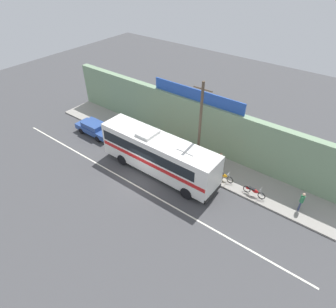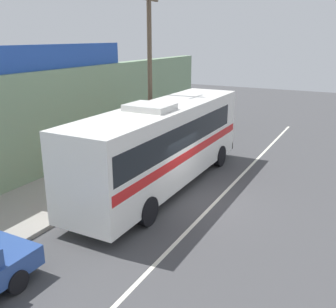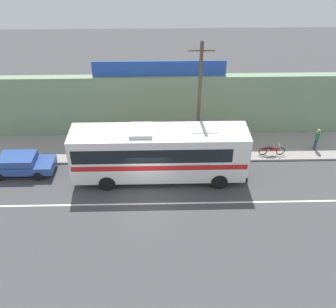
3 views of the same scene
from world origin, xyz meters
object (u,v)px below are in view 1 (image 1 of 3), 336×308
object	(u,v)px
pedestrian_far_left	(220,160)
pedestrian_near_shop	(302,200)
parked_car	(95,128)
utility_pole	(200,129)
motorcycle_orange	(223,176)
intercity_bus	(158,153)
motorcycle_green	(254,191)

from	to	relation	value
pedestrian_far_left	pedestrian_near_shop	bearing A→B (deg)	-4.97
parked_car	utility_pole	distance (m)	12.52
utility_pole	motorcycle_orange	bearing A→B (deg)	6.04
intercity_bus	motorcycle_orange	world-z (taller)	intercity_bus
utility_pole	motorcycle_green	size ratio (longest dim) A/B	4.45
parked_car	pedestrian_near_shop	xyz separation A→B (m)	(20.60, 2.16, 0.38)
motorcycle_orange	pedestrian_far_left	size ratio (longest dim) A/B	1.09
intercity_bus	motorcycle_green	world-z (taller)	intercity_bus
utility_pole	motorcycle_orange	xyz separation A→B (m)	(2.48, 0.26, -3.86)
intercity_bus	motorcycle_orange	xyz separation A→B (m)	(5.16, 2.42, -1.50)
parked_car	motorcycle_green	world-z (taller)	parked_car
intercity_bus	utility_pole	bearing A→B (deg)	38.85
parked_car	motorcycle_orange	world-z (taller)	parked_car
parked_car	utility_pole	world-z (taller)	utility_pole
utility_pole	intercity_bus	bearing A→B (deg)	-141.15
utility_pole	motorcycle_green	distance (m)	6.59
utility_pole	parked_car	bearing A→B (deg)	-173.21
parked_car	motorcycle_green	bearing A→B (deg)	4.97
pedestrian_near_shop	parked_car	bearing A→B (deg)	-174.01
pedestrian_near_shop	pedestrian_far_left	bearing A→B (deg)	175.03
motorcycle_orange	pedestrian_near_shop	distance (m)	6.27
utility_pole	pedestrian_near_shop	distance (m)	9.35
intercity_bus	pedestrian_near_shop	bearing A→B (deg)	14.31
parked_car	motorcycle_green	distance (m)	17.28
utility_pole	pedestrian_near_shop	xyz separation A→B (m)	(8.71, 0.75, -3.30)
motorcycle_green	motorcycle_orange	distance (m)	2.86
parked_car	utility_pole	xyz separation A→B (m)	(11.88, 1.41, 3.69)
intercity_bus	parked_car	xyz separation A→B (m)	(-9.20, 0.74, -1.33)
motorcycle_green	pedestrian_far_left	world-z (taller)	pedestrian_far_left
pedestrian_far_left	motorcycle_green	bearing A→B (deg)	-18.73
motorcycle_orange	pedestrian_near_shop	bearing A→B (deg)	4.44
motorcycle_green	pedestrian_far_left	bearing A→B (deg)	161.27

